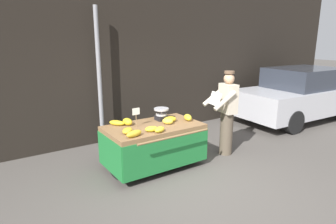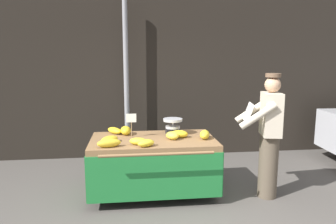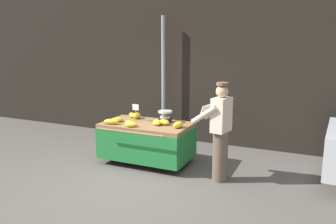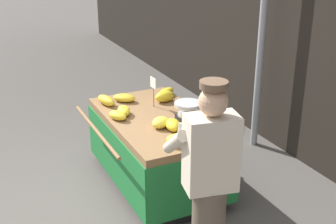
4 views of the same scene
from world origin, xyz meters
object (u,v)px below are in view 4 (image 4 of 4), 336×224
at_px(banana_bunch_0, 118,115).
at_px(vendor_person, 209,187).
at_px(banana_bunch_6, 124,111).
at_px(weighing_scale, 188,113).
at_px(banana_bunch_8, 165,97).
at_px(banana_cart, 157,136).
at_px(banana_bunch_4, 106,100).
at_px(price_sign, 153,86).
at_px(banana_bunch_5, 161,122).
at_px(banana_bunch_7, 179,140).
at_px(street_pole, 262,33).
at_px(banana_bunch_1, 173,125).
at_px(banana_bunch_3, 124,98).
at_px(banana_bunch_2, 166,92).

relative_size(banana_bunch_0, vendor_person, 0.13).
xyz_separation_m(banana_bunch_0, banana_bunch_6, (-0.09, 0.10, -0.00)).
distance_m(weighing_scale, banana_bunch_8, 0.69).
height_order(banana_cart, vendor_person, vendor_person).
bearing_deg(banana_bunch_0, banana_bunch_4, 176.41).
xyz_separation_m(weighing_scale, price_sign, (-0.60, -0.12, 0.13)).
distance_m(banana_cart, banana_bunch_5, 0.39).
height_order(banana_cart, banana_bunch_7, banana_bunch_7).
height_order(weighing_scale, vendor_person, vendor_person).
relative_size(price_sign, banana_bunch_8, 1.43).
xyz_separation_m(price_sign, banana_bunch_6, (0.08, -0.39, -0.20)).
bearing_deg(banana_bunch_7, weighing_scale, 143.20).
xyz_separation_m(banana_bunch_0, banana_bunch_8, (-0.26, 0.67, 0.02)).
bearing_deg(price_sign, street_pole, 92.94).
relative_size(weighing_scale, banana_bunch_1, 1.15).
relative_size(weighing_scale, banana_bunch_5, 1.37).
bearing_deg(banana_bunch_3, weighing_scale, 21.80).
bearing_deg(banana_bunch_3, banana_bunch_5, 4.78).
xyz_separation_m(banana_bunch_6, banana_bunch_7, (0.92, 0.20, 0.01)).
bearing_deg(banana_cart, banana_bunch_3, -166.25).
bearing_deg(vendor_person, banana_bunch_5, 171.28).
bearing_deg(banana_bunch_0, banana_bunch_2, 119.30).
bearing_deg(street_pole, vendor_person, -43.81).
relative_size(banana_bunch_0, banana_bunch_8, 0.94).
height_order(banana_bunch_0, vendor_person, vendor_person).
bearing_deg(banana_bunch_2, banana_bunch_3, -94.47).
xyz_separation_m(banana_bunch_1, banana_bunch_7, (0.34, -0.10, 0.01)).
xyz_separation_m(banana_bunch_3, vendor_person, (2.14, -0.13, 0.02)).
distance_m(street_pole, banana_bunch_5, 1.87).
bearing_deg(weighing_scale, banana_bunch_0, -124.87).
bearing_deg(banana_bunch_8, banana_bunch_7, -18.55).
height_order(street_pole, banana_bunch_7, street_pole).
bearing_deg(weighing_scale, banana_bunch_3, -158.20).
bearing_deg(banana_bunch_5, banana_bunch_6, -155.30).
relative_size(weighing_scale, banana_bunch_4, 0.93).
bearing_deg(banana_bunch_8, banana_bunch_0, -68.59).
distance_m(banana_bunch_4, banana_bunch_6, 0.37).
height_order(banana_cart, price_sign, price_sign).
height_order(weighing_scale, banana_bunch_7, weighing_scale).
distance_m(street_pole, banana_bunch_0, 2.08).
xyz_separation_m(banana_bunch_0, vendor_person, (1.67, 0.12, 0.02)).
xyz_separation_m(price_sign, banana_bunch_4, (-0.28, -0.46, -0.19)).
relative_size(banana_bunch_1, banana_bunch_2, 0.81).
bearing_deg(banana_bunch_7, price_sign, 169.54).
xyz_separation_m(banana_bunch_2, banana_bunch_6, (0.33, -0.66, 0.00)).
relative_size(banana_bunch_7, banana_bunch_8, 1.04).
bearing_deg(banana_bunch_6, weighing_scale, 44.23).
bearing_deg(weighing_scale, banana_bunch_6, -135.77).
height_order(banana_bunch_3, banana_bunch_7, banana_bunch_7).
height_order(banana_bunch_2, banana_bunch_8, banana_bunch_8).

